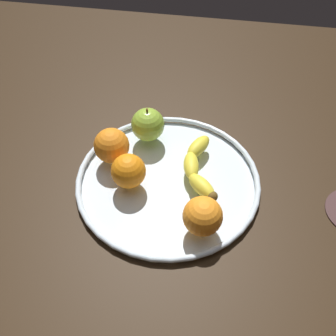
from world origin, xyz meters
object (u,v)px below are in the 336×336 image
Objects in this scene: orange_center at (112,146)px; orange_front_left at (203,216)px; banana at (198,167)px; apple at (148,125)px; fruit_bowl at (168,180)px; orange_back_right at (128,171)px.

orange_front_left is at bearing 54.99° from orange_center.
orange_center is at bearing -125.01° from orange_front_left.
banana is 2.25× the size of apple.
apple is 27.14cm from orange_front_left.
orange_front_left reaches higher than fruit_bowl.
orange_front_left reaches higher than banana.
banana is 14.16cm from orange_front_left.
orange_front_left is (13.80, 2.39, 2.14)cm from banana.
fruit_bowl is 4.68× the size of apple.
orange_center is 1.07× the size of orange_back_right.
apple is 1.12× the size of orange_front_left.
orange_center reaches higher than orange_back_right.
orange_front_left is (8.62, 16.07, 0.16)cm from orange_back_right.
orange_center is (-3.59, -12.87, 4.73)cm from fruit_bowl.
orange_front_left is at bearing 36.50° from fruit_bowl.
orange_center is (7.85, -6.35, 0.04)cm from apple.
fruit_bowl is 5.22× the size of orange_front_left.
banana is (-2.53, 5.95, 2.51)cm from fruit_bowl.
orange_back_right is at bearing -71.04° from fruit_bowl.
apple is at bearing -146.80° from orange_front_left.
apple reaches higher than orange_front_left.
orange_center is at bearing -105.58° from fruit_bowl.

